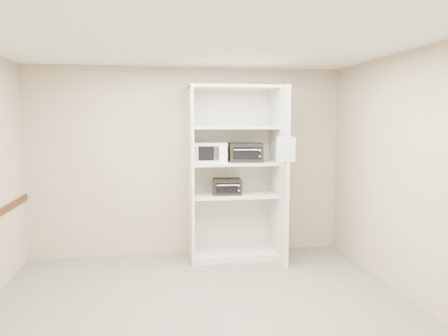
{
  "coord_description": "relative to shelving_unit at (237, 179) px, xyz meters",
  "views": [
    {
      "loc": [
        -0.46,
        -4.28,
        1.94
      ],
      "look_at": [
        0.44,
        1.43,
        1.31
      ],
      "focal_mm": 35.0,
      "sensor_mm": 36.0,
      "label": 1
    }
  ],
  "objects": [
    {
      "name": "shelving_unit",
      "position": [
        0.0,
        0.0,
        0.0
      ],
      "size": [
        1.24,
        0.92,
        2.42
      ],
      "color": "silver",
      "rests_on": "floor"
    },
    {
      "name": "ceiling",
      "position": [
        -0.67,
        -1.7,
        1.57
      ],
      "size": [
        4.5,
        4.0,
        0.01
      ],
      "primitive_type": "cube",
      "color": "white"
    },
    {
      "name": "wall_right",
      "position": [
        1.58,
        -1.7,
        0.22
      ],
      "size": [
        0.02,
        4.0,
        2.7
      ],
      "primitive_type": "cube",
      "color": "tan",
      "rests_on": "ground"
    },
    {
      "name": "toaster_oven_lower",
      "position": [
        -0.15,
        -0.04,
        -0.1
      ],
      "size": [
        0.42,
        0.33,
        0.22
      ],
      "primitive_type": "cube",
      "rotation": [
        0.0,
        0.0,
        -0.09
      ],
      "color": "black",
      "rests_on": "shelving_unit"
    },
    {
      "name": "wall_back",
      "position": [
        -0.67,
        0.3,
        0.22
      ],
      "size": [
        4.5,
        0.02,
        2.7
      ],
      "primitive_type": "cube",
      "color": "tan",
      "rests_on": "ground"
    },
    {
      "name": "microwave",
      "position": [
        -0.38,
        0.01,
        0.37
      ],
      "size": [
        0.47,
        0.37,
        0.27
      ],
      "primitive_type": "cube",
      "rotation": [
        0.0,
        0.0,
        -0.06
      ],
      "color": "white",
      "rests_on": "shelving_unit"
    },
    {
      "name": "toaster_oven_upper",
      "position": [
        0.12,
        -0.03,
        0.37
      ],
      "size": [
        0.49,
        0.39,
        0.26
      ],
      "primitive_type": "cube",
      "rotation": [
        0.0,
        0.0,
        -0.1
      ],
      "color": "black",
      "rests_on": "shelving_unit"
    },
    {
      "name": "wall_front",
      "position": [
        -0.67,
        -3.7,
        0.22
      ],
      "size": [
        4.5,
        0.02,
        2.7
      ],
      "primitive_type": "cube",
      "color": "tan",
      "rests_on": "ground"
    },
    {
      "name": "floor",
      "position": [
        -0.67,
        -1.7,
        -1.13
      ],
      "size": [
        4.5,
        4.0,
        0.01
      ],
      "primitive_type": "cube",
      "color": "#69645A",
      "rests_on": "ground"
    },
    {
      "name": "paper_sign",
      "position": [
        0.52,
        -0.63,
        0.45
      ],
      "size": [
        0.24,
        0.01,
        0.31
      ],
      "primitive_type": "cube",
      "rotation": [
        0.0,
        0.0,
        0.0
      ],
      "color": "white",
      "rests_on": "shelving_unit"
    }
  ]
}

